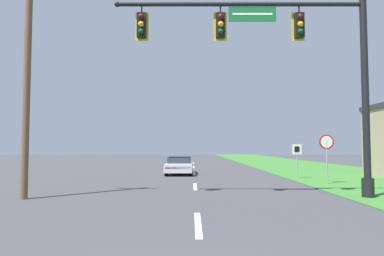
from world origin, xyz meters
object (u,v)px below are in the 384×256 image
object	(u,v)px
car_ahead	(178,165)
stop_sign	(325,148)
signal_mast	(295,61)
utility_pole_near	(25,73)
route_sign_post	(295,153)

from	to	relation	value
car_ahead	stop_sign	world-z (taller)	stop_sign
signal_mast	utility_pole_near	bearing A→B (deg)	-178.77
signal_mast	stop_sign	distance (m)	6.51
car_ahead	stop_sign	distance (m)	10.31
stop_sign	utility_pole_near	world-z (taller)	utility_pole_near
utility_pole_near	route_sign_post	bearing A→B (deg)	32.75
route_sign_post	utility_pole_near	bearing A→B (deg)	-147.25
car_ahead	route_sign_post	size ratio (longest dim) A/B	2.21
car_ahead	route_sign_post	xyz separation A→B (m)	(7.20, -3.60, 0.92)
car_ahead	stop_sign	xyz separation A→B (m)	(7.81, -6.62, 1.26)
signal_mast	car_ahead	distance (m)	13.20
signal_mast	route_sign_post	bearing A→B (deg)	73.28
stop_sign	utility_pole_near	size ratio (longest dim) A/B	0.28
signal_mast	stop_sign	world-z (taller)	signal_mast
signal_mast	route_sign_post	size ratio (longest dim) A/B	4.80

